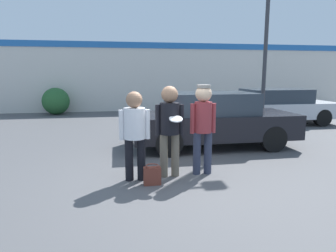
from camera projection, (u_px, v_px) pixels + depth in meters
The scene contains 9 objects.
ground_plane at pixel (175, 177), 5.64m from camera, with size 56.00×56.00×0.00m, color #4C4C4F.
storefront_building at pixel (135, 76), 15.52m from camera, with size 24.00×0.22×3.51m.
person_left at pixel (135, 128), 5.34m from camera, with size 0.55×0.38×1.62m.
person_middle_with_frisbee at pixel (170, 123), 5.53m from camera, with size 0.53×0.55×1.71m.
person_right at pixel (203, 121), 5.67m from camera, with size 0.50×0.33×1.72m.
parked_car_near at pixel (212, 120), 7.90m from camera, with size 4.26×1.78×1.44m.
parked_car_far at pixel (276, 106), 11.56m from camera, with size 4.45×1.91×1.35m.
shrub at pixel (56, 101), 14.25m from camera, with size 1.28×1.28×1.28m.
handbag at pixel (152, 175), 5.24m from camera, with size 0.30×0.23×0.36m.
Camera 1 is at (-1.08, -5.28, 1.93)m, focal length 32.00 mm.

